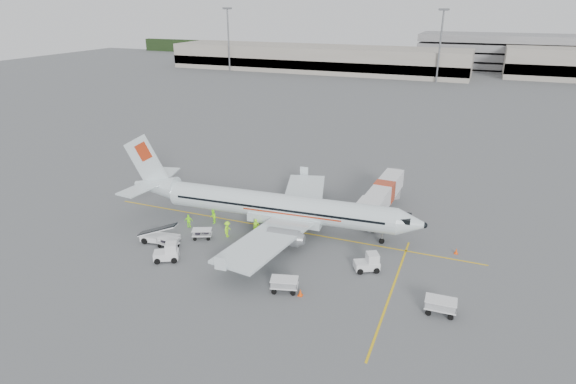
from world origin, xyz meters
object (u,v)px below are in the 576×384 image
(belt_loader, at_px, (159,230))
(tug_aft, at_px, (166,252))
(tug_mid, at_px, (261,234))
(tug_fore, at_px, (367,262))
(aircraft, at_px, (279,190))
(jet_bridge, at_px, (384,198))

(belt_loader, distance_m, tug_aft, 4.26)
(tug_aft, bearing_deg, belt_loader, 105.64)
(belt_loader, xyz_separation_m, tug_mid, (9.83, 4.45, -0.66))
(belt_loader, bearing_deg, tug_fore, -2.01)
(tug_fore, distance_m, tug_mid, 12.27)
(aircraft, relative_size, belt_loader, 6.45)
(tug_mid, relative_size, tug_aft, 0.84)
(belt_loader, height_order, tug_mid, belt_loader)
(aircraft, relative_size, tug_fore, 14.68)
(jet_bridge, bearing_deg, belt_loader, -138.54)
(tug_mid, bearing_deg, belt_loader, -159.43)
(aircraft, bearing_deg, belt_loader, -147.47)
(belt_loader, height_order, tug_fore, belt_loader)
(jet_bridge, relative_size, tug_mid, 7.61)
(tug_mid, bearing_deg, aircraft, 73.22)
(jet_bridge, distance_m, tug_mid, 16.15)
(aircraft, bearing_deg, tug_aft, -129.04)
(jet_bridge, relative_size, belt_loader, 2.88)
(tug_aft, bearing_deg, tug_mid, 19.30)
(belt_loader, bearing_deg, tug_mid, 15.96)
(aircraft, distance_m, tug_aft, 13.79)
(tug_fore, bearing_deg, tug_mid, 142.38)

